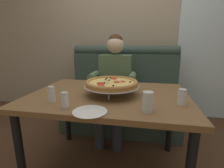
% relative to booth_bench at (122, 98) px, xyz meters
% --- Properties ---
extents(ground_plane, '(16.00, 16.00, 0.00)m').
position_rel_booth_bench_xyz_m(ground_plane, '(0.00, -0.94, -0.40)').
color(ground_plane, '#4C3321').
extents(back_wall_with_window, '(6.00, 0.12, 2.80)m').
position_rel_booth_bench_xyz_m(back_wall_with_window, '(0.00, 0.57, 1.00)').
color(back_wall_with_window, tan).
rests_on(back_wall_with_window, ground_plane).
extents(window_panel, '(1.10, 0.02, 2.80)m').
position_rel_booth_bench_xyz_m(window_panel, '(1.33, 0.50, 1.00)').
color(window_panel, white).
rests_on(window_panel, ground_plane).
extents(booth_bench, '(1.55, 0.78, 1.13)m').
position_rel_booth_bench_xyz_m(booth_bench, '(0.00, 0.00, 0.00)').
color(booth_bench, '#384C42').
rests_on(booth_bench, ground_plane).
extents(dining_table, '(1.32, 0.94, 0.75)m').
position_rel_booth_bench_xyz_m(dining_table, '(0.00, -0.94, 0.27)').
color(dining_table, brown).
rests_on(dining_table, ground_plane).
extents(diner_main, '(0.54, 0.64, 1.27)m').
position_rel_booth_bench_xyz_m(diner_main, '(-0.07, -0.27, 0.31)').
color(diner_main, '#2D3342').
rests_on(diner_main, ground_plane).
extents(pizza, '(0.45, 0.45, 0.13)m').
position_rel_booth_bench_xyz_m(pizza, '(0.03, -0.96, 0.45)').
color(pizza, silver).
rests_on(pizza, dining_table).
extents(shaker_pepper_flakes, '(0.05, 0.05, 0.11)m').
position_rel_booth_bench_xyz_m(shaker_pepper_flakes, '(-0.37, -1.21, 0.40)').
color(shaker_pepper_flakes, white).
rests_on(shaker_pepper_flakes, dining_table).
extents(shaker_parmesan, '(0.05, 0.05, 0.11)m').
position_rel_booth_bench_xyz_m(shaker_parmesan, '(-0.22, -1.30, 0.40)').
color(shaker_parmesan, white).
rests_on(shaker_parmesan, dining_table).
extents(shaker_oregano, '(0.06, 0.06, 0.11)m').
position_rel_booth_bench_xyz_m(shaker_oregano, '(0.56, -1.10, 0.40)').
color(shaker_oregano, white).
rests_on(shaker_oregano, dining_table).
extents(plate_near_left, '(0.22, 0.22, 0.02)m').
position_rel_booth_bench_xyz_m(plate_near_left, '(-0.03, -1.34, 0.36)').
color(plate_near_left, white).
rests_on(plate_near_left, dining_table).
extents(drinking_glass, '(0.07, 0.07, 0.13)m').
position_rel_booth_bench_xyz_m(drinking_glass, '(0.32, -1.26, 0.41)').
color(drinking_glass, silver).
rests_on(drinking_glass, dining_table).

